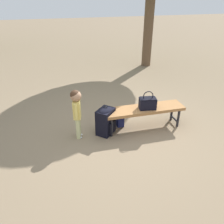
{
  "coord_description": "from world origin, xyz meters",
  "views": [
    {
      "loc": [
        1.21,
        3.58,
        2.51
      ],
      "look_at": [
        0.27,
        -0.09,
        0.45
      ],
      "focal_mm": 36.54,
      "sensor_mm": 36.0,
      "label": 1
    }
  ],
  "objects_px": {
    "handbag": "(148,103)",
    "park_bench": "(144,110)",
    "backpack_small": "(120,119)",
    "child_standing": "(77,107)",
    "backpack_large": "(106,120)"
  },
  "relations": [
    {
      "from": "child_standing",
      "to": "backpack_large",
      "type": "height_order",
      "value": "child_standing"
    },
    {
      "from": "handbag",
      "to": "child_standing",
      "type": "bearing_deg",
      "value": -1.25
    },
    {
      "from": "backpack_large",
      "to": "backpack_small",
      "type": "relative_size",
      "value": 1.92
    },
    {
      "from": "backpack_large",
      "to": "backpack_small",
      "type": "distance_m",
      "value": 0.42
    },
    {
      "from": "child_standing",
      "to": "backpack_small",
      "type": "height_order",
      "value": "child_standing"
    },
    {
      "from": "handbag",
      "to": "backpack_small",
      "type": "distance_m",
      "value": 0.68
    },
    {
      "from": "park_bench",
      "to": "handbag",
      "type": "bearing_deg",
      "value": 135.11
    },
    {
      "from": "park_bench",
      "to": "handbag",
      "type": "relative_size",
      "value": 4.35
    },
    {
      "from": "handbag",
      "to": "park_bench",
      "type": "bearing_deg",
      "value": -44.89
    },
    {
      "from": "handbag",
      "to": "child_standing",
      "type": "xyz_separation_m",
      "value": [
        1.36,
        -0.03,
        0.07
      ]
    },
    {
      "from": "child_standing",
      "to": "backpack_large",
      "type": "xyz_separation_m",
      "value": [
        -0.53,
        -0.0,
        -0.35
      ]
    },
    {
      "from": "handbag",
      "to": "backpack_small",
      "type": "bearing_deg",
      "value": -26.23
    },
    {
      "from": "park_bench",
      "to": "backpack_large",
      "type": "height_order",
      "value": "backpack_large"
    },
    {
      "from": "park_bench",
      "to": "backpack_small",
      "type": "height_order",
      "value": "park_bench"
    },
    {
      "from": "park_bench",
      "to": "child_standing",
      "type": "distance_m",
      "value": 1.34
    }
  ]
}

